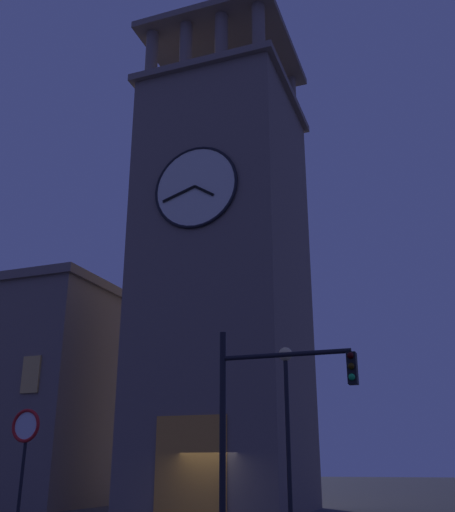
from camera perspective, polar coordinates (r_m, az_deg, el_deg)
The scene contains 4 objects.
clocktower at distance 30.99m, azimuth -0.28°, elevation -1.79°, with size 8.07×8.56×27.84m.
traffic_signal_near at distance 14.87m, azimuth 3.79°, elevation -14.08°, with size 3.47×0.41×5.26m.
street_lamp at distance 19.05m, azimuth 5.75°, elevation -13.87°, with size 0.44×0.44×5.57m.
no_horn_sign at distance 15.29m, azimuth -18.97°, elevation -16.35°, with size 0.78×0.14×3.27m.
Camera 1 is at (-9.58, 22.95, 1.98)m, focal length 41.50 mm.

